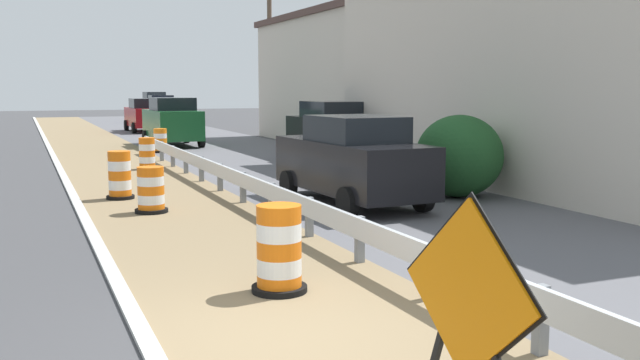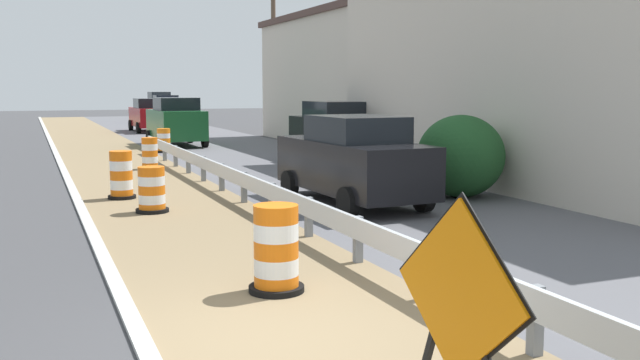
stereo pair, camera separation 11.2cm
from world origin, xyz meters
name	(u,v)px [view 2 (the right image)]	position (x,y,z in m)	size (l,w,h in m)	color
ground_plane	(276,340)	(0.00, 0.00, 0.00)	(160.00, 160.00, 0.00)	#3D3D3F
median_dirt_strip	(328,333)	(0.59, 0.00, 0.00)	(3.58, 120.00, 0.01)	#7F6B4C
curb_near_edge	(148,358)	(-1.30, 0.00, 0.00)	(0.20, 120.00, 0.11)	#ADADA8
guardrail_median	(385,242)	(2.14, 1.66, 0.52)	(0.18, 40.17, 0.71)	silver
warning_sign_diamond	(458,303)	(0.60, -2.43, 1.03)	(0.23, 1.46, 1.86)	black
traffic_barrel_nearest	(276,253)	(0.58, 1.68, 0.51)	(0.72, 0.72, 1.13)	orange
traffic_barrel_close	(152,192)	(0.06, 8.19, 0.43)	(0.69, 0.69, 0.97)	orange
traffic_barrel_mid	(121,177)	(-0.29, 10.35, 0.51)	(0.65, 0.65, 1.13)	orange
traffic_barrel_far	(150,155)	(1.31, 16.32, 0.46)	(0.63, 0.63, 1.01)	orange
traffic_barrel_farther	(164,142)	(2.77, 22.06, 0.43)	(0.65, 0.65, 0.97)	orange
car_lead_near_lane	(176,122)	(3.90, 25.23, 1.08)	(2.18, 4.35, 2.16)	#195128
car_trailing_near_lane	(166,108)	(7.59, 48.12, 1.02)	(2.14, 4.47, 2.03)	navy
car_lead_far_lane	(353,160)	(4.40, 7.54, 0.99)	(2.15, 4.73, 1.98)	black
car_mid_far_lane	(338,132)	(7.69, 15.81, 1.06)	(2.17, 4.73, 2.13)	black
car_trailing_far_lane	(149,115)	(4.43, 36.14, 0.99)	(1.99, 4.70, 1.97)	maroon
car_distant_a	(160,105)	(8.01, 53.40, 1.12)	(2.00, 4.60, 2.25)	silver
roadside_shop_near	(572,67)	(11.73, 8.97, 3.17)	(7.05, 15.62, 6.32)	beige
roadside_shop_far	(373,78)	(12.97, 23.61, 3.05)	(7.07, 13.64, 6.07)	beige
utility_pole_near	(468,8)	(9.24, 10.39, 4.80)	(0.24, 1.80, 9.29)	brown
utility_pole_mid	(274,46)	(9.81, 28.95, 4.75)	(0.24, 1.80, 9.17)	brown
bush_roadside	(461,156)	(7.22, 7.52, 0.98)	(2.08, 2.08, 1.96)	#1E4C23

